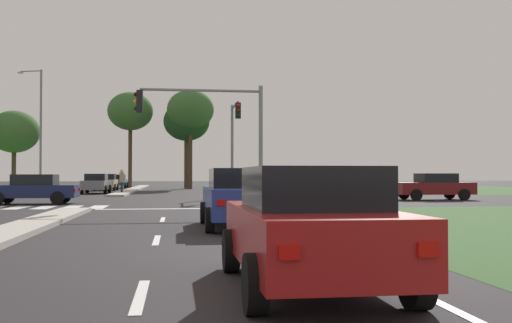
{
  "coord_description": "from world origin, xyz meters",
  "views": [
    {
      "loc": [
        3.91,
        -2.05,
        1.45
      ],
      "look_at": [
        7.92,
        27.26,
        2.11
      ],
      "focal_mm": 41.27,
      "sensor_mm": 36.0,
      "label": 1
    }
  ],
  "objects_px": {
    "treeline_sixth": "(187,122)",
    "treeline_fifth": "(190,110)",
    "car_navy_fifth": "(33,189)",
    "treeline_fourth": "(130,112)",
    "traffic_signal_near_right": "(213,122)",
    "car_maroon_seventh": "(434,186)",
    "car_teal_third": "(118,181)",
    "car_blue_second": "(240,197)",
    "treeline_third": "(14,132)",
    "car_red_near": "(309,226)",
    "car_beige_eighth": "(106,182)",
    "car_grey_fourth": "(96,183)",
    "traffic_signal_far_right": "(234,133)",
    "pedestrian_at_median": "(122,178)",
    "street_lamp_third": "(39,124)"
  },
  "relations": [
    {
      "from": "traffic_signal_far_right",
      "to": "car_beige_eighth",
      "type": "bearing_deg",
      "value": 119.29
    },
    {
      "from": "car_red_near",
      "to": "treeline_sixth",
      "type": "xyz_separation_m",
      "value": [
        -0.59,
        53.42,
        6.09
      ]
    },
    {
      "from": "car_navy_fifth",
      "to": "treeline_fourth",
      "type": "bearing_deg",
      "value": -4.04
    },
    {
      "from": "car_grey_fourth",
      "to": "treeline_fourth",
      "type": "distance_m",
      "value": 17.56
    },
    {
      "from": "car_maroon_seventh",
      "to": "car_beige_eighth",
      "type": "height_order",
      "value": "car_maroon_seventh"
    },
    {
      "from": "car_red_near",
      "to": "car_maroon_seventh",
      "type": "distance_m",
      "value": 27.97
    },
    {
      "from": "car_grey_fourth",
      "to": "treeline_third",
      "type": "relative_size",
      "value": 0.57
    },
    {
      "from": "car_red_near",
      "to": "treeline_sixth",
      "type": "distance_m",
      "value": 53.77
    },
    {
      "from": "car_grey_fourth",
      "to": "car_maroon_seventh",
      "type": "distance_m",
      "value": 25.26
    },
    {
      "from": "car_red_near",
      "to": "car_blue_second",
      "type": "bearing_deg",
      "value": 89.57
    },
    {
      "from": "treeline_third",
      "to": "treeline_sixth",
      "type": "relative_size",
      "value": 0.89
    },
    {
      "from": "car_red_near",
      "to": "car_maroon_seventh",
      "type": "xyz_separation_m",
      "value": [
        13.03,
        24.75,
        -0.01
      ]
    },
    {
      "from": "car_blue_second",
      "to": "treeline_third",
      "type": "distance_m",
      "value": 50.26
    },
    {
      "from": "pedestrian_at_median",
      "to": "treeline_fourth",
      "type": "xyz_separation_m",
      "value": [
        -0.7,
        17.3,
        6.84
      ]
    },
    {
      "from": "car_blue_second",
      "to": "car_navy_fifth",
      "type": "relative_size",
      "value": 1.05
    },
    {
      "from": "car_grey_fourth",
      "to": "treeline_fifth",
      "type": "relative_size",
      "value": 0.45
    },
    {
      "from": "car_navy_fifth",
      "to": "treeline_sixth",
      "type": "bearing_deg",
      "value": -14.8
    },
    {
      "from": "car_maroon_seventh",
      "to": "street_lamp_third",
      "type": "bearing_deg",
      "value": 50.11
    },
    {
      "from": "car_teal_third",
      "to": "treeline_sixth",
      "type": "bearing_deg",
      "value": 150.3
    },
    {
      "from": "traffic_signal_near_right",
      "to": "car_beige_eighth",
      "type": "bearing_deg",
      "value": 104.9
    },
    {
      "from": "car_blue_second",
      "to": "car_beige_eighth",
      "type": "xyz_separation_m",
      "value": [
        -8.04,
        39.06,
        -0.05
      ]
    },
    {
      "from": "treeline_fourth",
      "to": "treeline_third",
      "type": "bearing_deg",
      "value": 178.75
    },
    {
      "from": "car_navy_fifth",
      "to": "treeline_fourth",
      "type": "relative_size",
      "value": 0.43
    },
    {
      "from": "car_teal_third",
      "to": "treeline_third",
      "type": "relative_size",
      "value": 0.56
    },
    {
      "from": "car_red_near",
      "to": "car_maroon_seventh",
      "type": "relative_size",
      "value": 0.95
    },
    {
      "from": "car_blue_second",
      "to": "treeline_sixth",
      "type": "height_order",
      "value": "treeline_sixth"
    },
    {
      "from": "treeline_third",
      "to": "treeline_sixth",
      "type": "bearing_deg",
      "value": -6.18
    },
    {
      "from": "pedestrian_at_median",
      "to": "treeline_sixth",
      "type": "height_order",
      "value": "treeline_sixth"
    },
    {
      "from": "treeline_fifth",
      "to": "car_grey_fourth",
      "type": "bearing_deg",
      "value": -120.03
    },
    {
      "from": "pedestrian_at_median",
      "to": "car_navy_fifth",
      "type": "bearing_deg",
      "value": -45.59
    },
    {
      "from": "car_grey_fourth",
      "to": "treeline_fourth",
      "type": "bearing_deg",
      "value": -94.86
    },
    {
      "from": "car_navy_fifth",
      "to": "traffic_signal_near_right",
      "type": "relative_size",
      "value": 0.78
    },
    {
      "from": "traffic_signal_far_right",
      "to": "treeline_third",
      "type": "distance_m",
      "value": 32.37
    },
    {
      "from": "treeline_fifth",
      "to": "traffic_signal_far_right",
      "type": "bearing_deg",
      "value": -84.24
    },
    {
      "from": "car_beige_eighth",
      "to": "traffic_signal_near_right",
      "type": "relative_size",
      "value": 0.75
    },
    {
      "from": "car_teal_third",
      "to": "car_grey_fourth",
      "type": "distance_m",
      "value": 18.47
    },
    {
      "from": "traffic_signal_near_right",
      "to": "car_maroon_seventh",
      "type": "bearing_deg",
      "value": 26.8
    },
    {
      "from": "car_beige_eighth",
      "to": "street_lamp_third",
      "type": "bearing_deg",
      "value": 5.56
    },
    {
      "from": "car_maroon_seventh",
      "to": "treeline_fourth",
      "type": "bearing_deg",
      "value": 32.66
    },
    {
      "from": "car_teal_third",
      "to": "treeline_third",
      "type": "distance_m",
      "value": 11.56
    },
    {
      "from": "car_navy_fifth",
      "to": "pedestrian_at_median",
      "type": "bearing_deg",
      "value": -11.27
    },
    {
      "from": "treeline_third",
      "to": "treeline_sixth",
      "type": "distance_m",
      "value": 17.58
    },
    {
      "from": "treeline_sixth",
      "to": "treeline_fifth",
      "type": "bearing_deg",
      "value": -74.33
    },
    {
      "from": "pedestrian_at_median",
      "to": "treeline_fourth",
      "type": "bearing_deg",
      "value": 147.98
    },
    {
      "from": "car_teal_third",
      "to": "car_maroon_seventh",
      "type": "relative_size",
      "value": 1.01
    },
    {
      "from": "car_maroon_seventh",
      "to": "car_beige_eighth",
      "type": "distance_m",
      "value": 31.14
    },
    {
      "from": "traffic_signal_near_right",
      "to": "treeline_third",
      "type": "relative_size",
      "value": 0.7
    },
    {
      "from": "traffic_signal_far_right",
      "to": "treeline_fourth",
      "type": "bearing_deg",
      "value": 108.5
    },
    {
      "from": "traffic_signal_far_right",
      "to": "treeline_fourth",
      "type": "xyz_separation_m",
      "value": [
        -8.4,
        25.11,
        3.91
      ]
    },
    {
      "from": "traffic_signal_near_right",
      "to": "street_lamp_third",
      "type": "relative_size",
      "value": 0.51
    }
  ]
}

